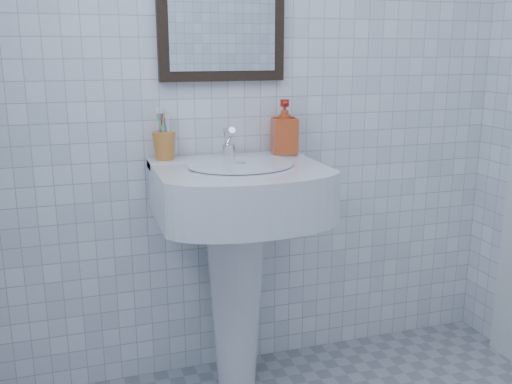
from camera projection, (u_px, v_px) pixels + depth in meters
name	position (u px, v px, depth m)	size (l,w,h in m)	color
wall_back	(261.00, 78.00, 2.31)	(2.20, 0.02, 2.50)	white
washbasin	(237.00, 240.00, 2.21)	(0.62, 0.46, 0.96)	white
faucet	(229.00, 145.00, 2.23)	(0.05, 0.11, 0.13)	silver
toothbrush_cup	(164.00, 146.00, 2.18)	(0.09, 0.09, 0.11)	orange
soap_dispenser	(284.00, 127.00, 2.30)	(0.10, 0.10, 0.21)	#BE3612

